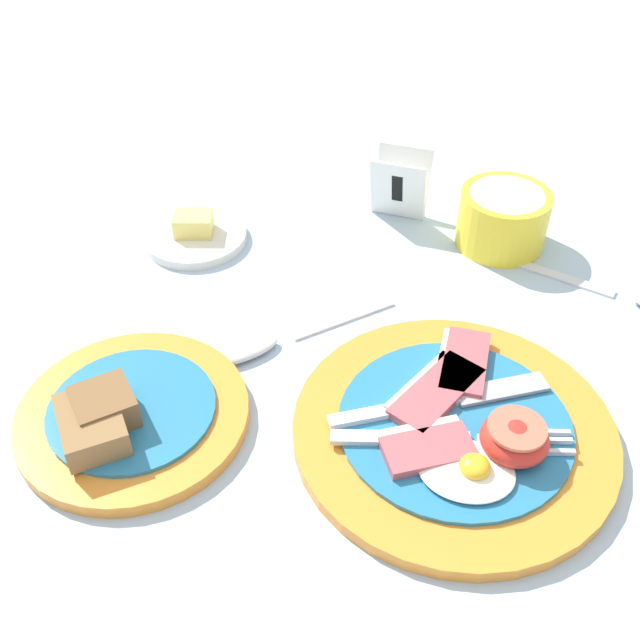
% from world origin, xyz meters
% --- Properties ---
extents(ground_plane, '(3.00, 3.00, 0.00)m').
position_xyz_m(ground_plane, '(0.00, 0.00, 0.00)').
color(ground_plane, '#A3BCD1').
extents(breakfast_plate, '(0.26, 0.26, 0.04)m').
position_xyz_m(breakfast_plate, '(0.06, 0.02, 0.01)').
color(breakfast_plate, orange).
rests_on(breakfast_plate, ground_plane).
extents(bread_plate, '(0.19, 0.19, 0.04)m').
position_xyz_m(bread_plate, '(-0.20, -0.02, 0.01)').
color(bread_plate, orange).
rests_on(bread_plate, ground_plane).
extents(sugar_cup, '(0.09, 0.09, 0.06)m').
position_xyz_m(sugar_cup, '(0.09, 0.30, 0.03)').
color(sugar_cup, yellow).
rests_on(sugar_cup, ground_plane).
extents(butter_dish, '(0.11, 0.11, 0.03)m').
position_xyz_m(butter_dish, '(-0.23, 0.23, 0.01)').
color(butter_dish, silver).
rests_on(butter_dish, ground_plane).
extents(number_card, '(0.06, 0.05, 0.07)m').
position_xyz_m(number_card, '(-0.03, 0.33, 0.04)').
color(number_card, white).
rests_on(number_card, ground_plane).
extents(teaspoon_by_saucer, '(0.19, 0.08, 0.01)m').
position_xyz_m(teaspoon_by_saucer, '(0.22, 0.22, 0.01)').
color(teaspoon_by_saucer, silver).
rests_on(teaspoon_by_saucer, ground_plane).
extents(teaspoon_near_cup, '(0.16, 0.14, 0.01)m').
position_xyz_m(teaspoon_near_cup, '(-0.11, 0.09, 0.01)').
color(teaspoon_near_cup, silver).
rests_on(teaspoon_near_cup, ground_plane).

